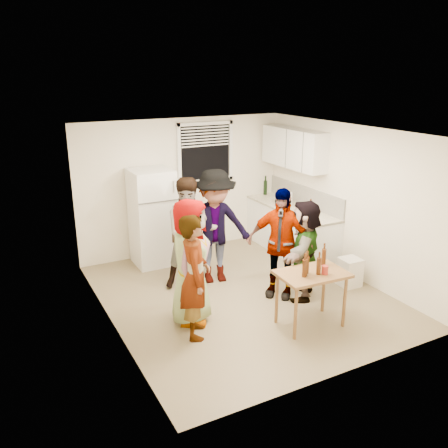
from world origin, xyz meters
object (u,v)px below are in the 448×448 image
serving_table (309,324)px  guest_grey (192,320)px  blue_cup (304,219)px  trash_bin (350,271)px  guest_back_left (192,284)px  beer_bottle_table (304,277)px  guest_stripe (196,334)px  guest_back_right (215,280)px  refrigerator (153,217)px  guest_black (278,294)px  kettle (280,203)px  guest_orange (302,296)px  red_cup (325,274)px  beer_bottle_counter (310,217)px  wine_bottle (265,195)px

serving_table → guest_grey: 1.61m
blue_cup → trash_bin: blue_cup is taller
guest_grey → guest_back_left: (0.46, 1.04, 0.00)m
guest_grey → beer_bottle_table: bearing=-92.8°
guest_stripe → guest_back_right: bearing=-12.6°
refrigerator → trash_bin: (2.45, -2.37, -0.60)m
guest_grey → guest_back_left: guest_back_left is taller
guest_grey → guest_black: guest_grey is taller
kettle → guest_orange: size_ratio=0.17×
kettle → trash_bin: 2.06m
red_cup → guest_orange: bearing=69.7°
beer_bottle_counter → guest_grey: size_ratio=0.14×
blue_cup → trash_bin: 1.14m
serving_table → blue_cup: bearing=56.3°
red_cup → guest_back_left: red_cup is taller
refrigerator → guest_grey: refrigerator is taller
red_cup → trash_bin: bearing=33.9°
guest_grey → red_cup: bearing=-88.5°
refrigerator → guest_orange: (1.55, -2.33, -0.85)m
beer_bottle_table → guest_back_right: beer_bottle_table is taller
serving_table → guest_orange: 0.86m
guest_grey → guest_back_left: 1.14m
beer_bottle_table → red_cup: bearing=-11.2°
wine_bottle → guest_orange: 2.90m
guest_grey → kettle: bearing=-21.0°
beer_bottle_counter → guest_orange: (-0.80, -0.92, -0.90)m
blue_cup → red_cup: size_ratio=0.92×
guest_orange → wine_bottle: bearing=-156.6°
kettle → guest_grey: (-2.65, -1.80, -0.90)m
guest_stripe → kettle: bearing=-29.2°
trash_bin → guest_stripe: (-2.80, -0.21, -0.25)m
beer_bottle_counter → guest_back_left: bearing=173.7°
beer_bottle_counter → serving_table: beer_bottle_counter is taller
beer_bottle_counter → red_cup: bearing=-122.1°
beer_bottle_counter → guest_grey: 2.87m
wine_bottle → guest_orange: (-0.95, -2.59, -0.90)m
trash_bin → guest_black: trash_bin is taller
guest_grey → beer_bottle_counter: bearing=-37.9°
refrigerator → kettle: (2.40, -0.41, 0.05)m
trash_bin → guest_orange: bearing=177.2°
trash_bin → guest_back_right: trash_bin is taller
refrigerator → guest_stripe: refrigerator is taller
serving_table → guest_back_right: 1.94m
wine_bottle → beer_bottle_counter: wine_bottle is taller
kettle → beer_bottle_counter: 0.99m
kettle → blue_cup: size_ratio=2.42×
guest_stripe → guest_back_left: guest_back_left is taller
kettle → guest_stripe: (-2.75, -2.17, -0.90)m
guest_back_right → beer_bottle_counter: bearing=6.2°
beer_bottle_table → guest_grey: bearing=142.4°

